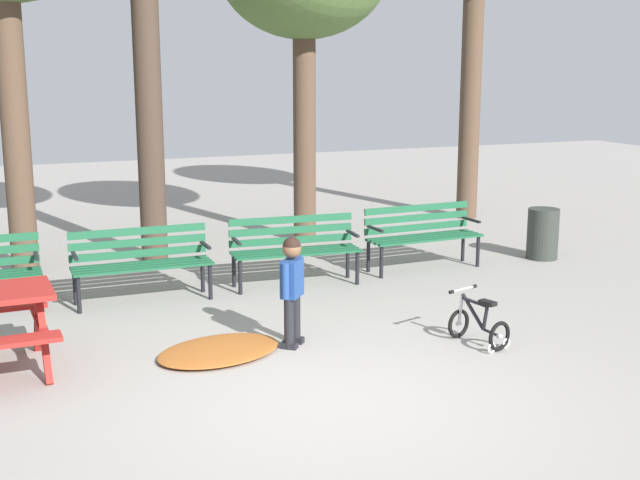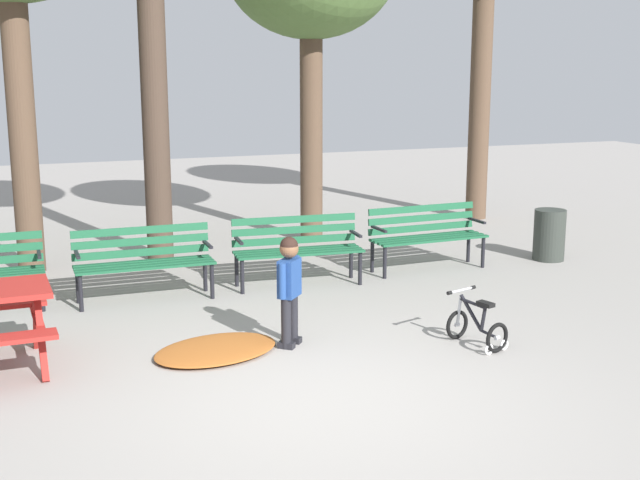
% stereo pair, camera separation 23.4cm
% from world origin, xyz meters
% --- Properties ---
extents(ground, '(36.00, 36.00, 0.00)m').
position_xyz_m(ground, '(0.00, 0.00, 0.00)').
color(ground, gray).
extents(park_bench_left, '(1.60, 0.46, 0.85)m').
position_xyz_m(park_bench_left, '(-0.83, 3.54, 0.51)').
color(park_bench_left, '#195133').
rests_on(park_bench_left, ground).
extents(park_bench_right, '(1.63, 0.58, 0.85)m').
position_xyz_m(park_bench_right, '(1.08, 3.56, 0.51)').
color(park_bench_right, '#195133').
rests_on(park_bench_right, ground).
extents(park_bench_far_right, '(1.62, 0.52, 0.85)m').
position_xyz_m(park_bench_far_right, '(2.97, 3.70, 0.51)').
color(park_bench_far_right, '#195133').
rests_on(park_bench_far_right, ground).
extents(child_standing, '(0.30, 0.33, 1.10)m').
position_xyz_m(child_standing, '(0.24, 1.37, 0.65)').
color(child_standing, black).
rests_on(child_standing, ground).
extents(kids_bicycle, '(0.49, 0.62, 0.54)m').
position_xyz_m(kids_bicycle, '(1.96, 0.71, 0.20)').
color(kids_bicycle, black).
rests_on(kids_bicycle, ground).
extents(leaf_pile, '(1.45, 1.21, 0.07)m').
position_xyz_m(leaf_pile, '(-0.50, 1.42, 0.04)').
color(leaf_pile, '#9E5623').
rests_on(leaf_pile, ground).
extents(trash_bin, '(0.44, 0.44, 0.72)m').
position_xyz_m(trash_bin, '(4.84, 3.56, 0.36)').
color(trash_bin, '#2D332D').
rests_on(trash_bin, ground).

